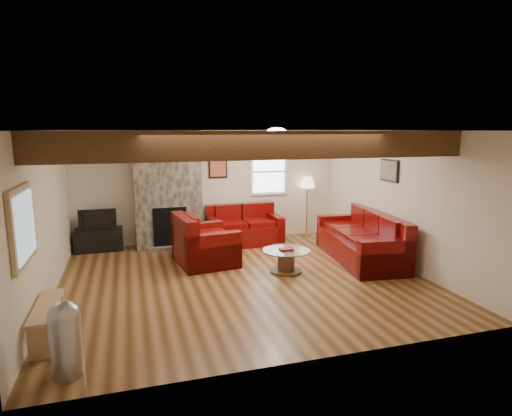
{
  "coord_description": "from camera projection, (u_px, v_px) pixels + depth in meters",
  "views": [
    {
      "loc": [
        -1.79,
        -6.74,
        2.51
      ],
      "look_at": [
        0.35,
        0.4,
        1.14
      ],
      "focal_mm": 30.0,
      "sensor_mm": 36.0,
      "label": 1
    }
  ],
  "objects": [
    {
      "name": "coffee_table",
      "position": [
        286.0,
        261.0,
        7.63
      ],
      "size": [
        0.84,
        0.84,
        0.44
      ],
      "color": "#412715",
      "rests_on": "floor"
    },
    {
      "name": "room",
      "position": [
        243.0,
        207.0,
        7.08
      ],
      "size": [
        8.0,
        8.0,
        8.0
      ],
      "color": "#543516",
      "rests_on": "ground"
    },
    {
      "name": "television",
      "position": [
        98.0,
        219.0,
        8.88
      ],
      "size": [
        0.74,
        0.1,
        0.43
      ],
      "primitive_type": "imported",
      "color": "black",
      "rests_on": "tv_cabinet"
    },
    {
      "name": "hatch_window",
      "position": [
        23.0,
        226.0,
        4.8
      ],
      "size": [
        0.08,
        1.0,
        0.9
      ],
      "primitive_type": null,
      "color": "tan",
      "rests_on": "room"
    },
    {
      "name": "artwork_back",
      "position": [
        218.0,
        166.0,
        9.6
      ],
      "size": [
        0.42,
        0.06,
        0.52
      ],
      "primitive_type": null,
      "color": "black",
      "rests_on": "room"
    },
    {
      "name": "back_window",
      "position": [
        269.0,
        172.0,
        9.97
      ],
      "size": [
        0.9,
        0.08,
        1.1
      ],
      "primitive_type": null,
      "color": "white",
      "rests_on": "room"
    },
    {
      "name": "armchair_red",
      "position": [
        205.0,
        239.0,
        8.09
      ],
      "size": [
        1.17,
        1.3,
        0.95
      ],
      "primitive_type": null,
      "rotation": [
        0.0,
        0.0,
        1.71
      ],
      "color": "#4A0605",
      "rests_on": "floor"
    },
    {
      "name": "pine_bench",
      "position": [
        47.0,
        322.0,
        5.2
      ],
      "size": [
        0.26,
        1.12,
        0.42
      ],
      "primitive_type": null,
      "color": "tan",
      "rests_on": "floor"
    },
    {
      "name": "coal_bucket",
      "position": [
        184.0,
        245.0,
        8.82
      ],
      "size": [
        0.36,
        0.36,
        0.34
      ],
      "primitive_type": null,
      "color": "slate",
      "rests_on": "floor"
    },
    {
      "name": "pedal_bin",
      "position": [
        66.0,
        339.0,
        4.37
      ],
      "size": [
        0.4,
        0.4,
        0.82
      ],
      "primitive_type": null,
      "rotation": [
        0.0,
        0.0,
        -0.24
      ],
      "color": "#A4A3A8",
      "rests_on": "floor"
    },
    {
      "name": "floor_lamp",
      "position": [
        307.0,
        186.0,
        10.14
      ],
      "size": [
        0.36,
        0.36,
        1.41
      ],
      "color": "#AC8147",
      "rests_on": "floor"
    },
    {
      "name": "tv_cabinet",
      "position": [
        99.0,
        240.0,
        8.96
      ],
      "size": [
        0.95,
        0.38,
        0.48
      ],
      "primitive_type": "cube",
      "color": "black",
      "rests_on": "floor"
    },
    {
      "name": "sofa_three",
      "position": [
        360.0,
        236.0,
        8.33
      ],
      "size": [
        1.28,
        2.49,
        0.92
      ],
      "primitive_type": null,
      "rotation": [
        0.0,
        0.0,
        -1.69
      ],
      "color": "#4A0605",
      "rests_on": "floor"
    },
    {
      "name": "chimney_breast",
      "position": [
        168.0,
        191.0,
        9.15
      ],
      "size": [
        1.4,
        0.67,
        2.5
      ],
      "color": "#39332C",
      "rests_on": "floor"
    },
    {
      "name": "ceiling_dome",
      "position": [
        277.0,
        134.0,
        7.97
      ],
      "size": [
        0.4,
        0.4,
        0.18
      ],
      "primitive_type": null,
      "color": "white",
      "rests_on": "room"
    },
    {
      "name": "loveseat",
      "position": [
        244.0,
        225.0,
        9.51
      ],
      "size": [
        1.61,
        0.94,
        0.85
      ],
      "primitive_type": null,
      "rotation": [
        0.0,
        0.0,
        0.01
      ],
      "color": "#4A0605",
      "rests_on": "floor"
    },
    {
      "name": "artwork_right",
      "position": [
        389.0,
        170.0,
        8.11
      ],
      "size": [
        0.06,
        0.55,
        0.42
      ],
      "primitive_type": null,
      "color": "black",
      "rests_on": "room"
    },
    {
      "name": "oak_beam",
      "position": [
        266.0,
        145.0,
        5.72
      ],
      "size": [
        6.0,
        0.36,
        0.38
      ],
      "primitive_type": "cube",
      "color": "#372010",
      "rests_on": "room"
    }
  ]
}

